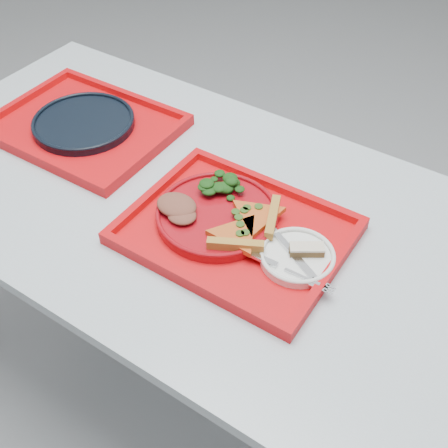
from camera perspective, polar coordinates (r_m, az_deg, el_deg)
The scene contains 14 objects.
ground at distance 1.85m, azimuth -1.50°, elevation -15.29°, with size 10.00×10.00×0.00m, color gray.
table at distance 1.31m, azimuth -2.04°, elevation -0.35°, with size 1.60×0.80×0.75m.
tray_main at distance 1.18m, azimuth 1.21°, elevation -0.99°, with size 0.45×0.35×0.01m, color red.
tray_far at distance 1.52m, azimuth -13.96°, elevation 9.43°, with size 0.45×0.35×0.01m, color red.
dinner_plate at distance 1.20m, azimuth -0.73°, elevation 0.84°, with size 0.26×0.26×0.02m, color #9A0A12.
side_plate at distance 1.13m, azimuth 7.43°, elevation -3.43°, with size 0.15×0.15×0.01m, color white.
navy_plate at distance 1.51m, azimuth -14.06°, elevation 9.86°, with size 0.26×0.26×0.02m, color black.
pizza_slice_a at distance 1.14m, azimuth 1.31°, elevation -0.95°, with size 0.13×0.11×0.02m, color orange, non-canonical shape.
pizza_slice_b at distance 1.18m, azimuth 3.35°, elevation 0.96°, with size 0.13×0.12×0.02m, color orange, non-canonical shape.
salad_heap at distance 1.23m, azimuth -0.05°, elevation 3.98°, with size 0.08×0.07×0.04m, color black.
meat_portion at distance 1.20m, azimuth -4.84°, elevation 1.91°, with size 0.09×0.07×0.03m, color brown.
dessert_bar at distance 1.12m, azimuth 8.41°, elevation -2.57°, with size 0.07×0.06×0.02m.
knife at distance 1.12m, azimuth 7.27°, elevation -3.24°, with size 0.18×0.02×0.01m, color silver.
fork at distance 1.09m, azimuth 6.11°, elevation -4.52°, with size 0.18×0.02×0.01m, color silver.
Camera 1 is at (0.55, -0.75, 1.60)m, focal length 45.00 mm.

